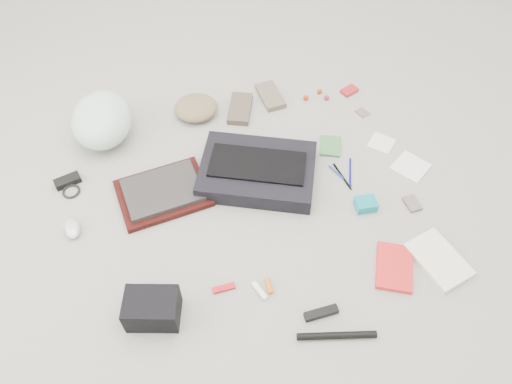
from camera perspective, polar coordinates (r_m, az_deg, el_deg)
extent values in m
plane|color=gray|center=(2.12, 0.00, -0.83)|extent=(4.00, 4.00, 0.00)
cube|color=black|center=(2.16, 0.16, 2.39)|extent=(0.58, 0.50, 0.08)
cube|color=black|center=(2.13, 0.16, 3.19)|extent=(0.45, 0.32, 0.01)
cube|color=black|center=(2.16, -10.56, -0.14)|extent=(0.41, 0.34, 0.03)
cube|color=black|center=(2.14, -10.65, 0.24)|extent=(0.35, 0.28, 0.02)
ellipsoid|color=white|center=(2.40, -17.21, 7.87)|extent=(0.31, 0.37, 0.20)
ellipsoid|color=#776549|center=(2.46, -6.89, 9.54)|extent=(0.24, 0.23, 0.07)
cube|color=brown|center=(2.48, -1.83, 9.50)|extent=(0.16, 0.23, 0.03)
cube|color=#695F4F|center=(2.55, 1.64, 10.93)|extent=(0.12, 0.20, 0.03)
cube|color=black|center=(2.31, -20.73, 1.20)|extent=(0.12, 0.08, 0.03)
torus|color=black|center=(2.28, -20.37, 0.07)|extent=(0.09, 0.09, 0.01)
ellipsoid|color=silver|center=(2.14, -20.26, -3.95)|extent=(0.07, 0.11, 0.04)
cube|color=black|center=(1.83, -11.77, -12.92)|extent=(0.21, 0.17, 0.12)
cube|color=#B90D1A|center=(1.90, -3.70, -10.91)|extent=(0.09, 0.03, 0.01)
cylinder|color=white|center=(1.88, 0.43, -11.21)|extent=(0.05, 0.08, 0.02)
cylinder|color=#CF6115|center=(1.90, 1.47, -10.62)|extent=(0.02, 0.07, 0.02)
cube|color=black|center=(1.86, 7.45, -13.55)|extent=(0.13, 0.04, 0.03)
cylinder|color=black|center=(1.83, 9.21, -15.89)|extent=(0.28, 0.08, 0.03)
cube|color=red|center=(2.00, 15.51, -8.27)|extent=(0.20, 0.24, 0.02)
cube|color=silver|center=(2.07, 20.14, -7.28)|extent=(0.22, 0.27, 0.02)
cube|color=#3A7240|center=(2.33, 8.49, 5.22)|extent=(0.13, 0.15, 0.01)
cylinder|color=#23349E|center=(2.23, 9.60, 1.85)|extent=(0.07, 0.14, 0.01)
cylinder|color=black|center=(2.23, 9.84, 1.77)|extent=(0.04, 0.16, 0.01)
cylinder|color=#080A66|center=(2.25, 10.71, 2.28)|extent=(0.06, 0.15, 0.01)
cube|color=#0E889A|center=(2.13, 12.43, -1.37)|extent=(0.09, 0.07, 0.04)
cube|color=#725B64|center=(2.20, 17.41, -1.27)|extent=(0.06, 0.08, 0.01)
cube|color=silver|center=(2.40, 14.15, 5.44)|extent=(0.15, 0.15, 0.01)
cube|color=white|center=(2.33, 17.26, 2.78)|extent=(0.19, 0.19, 0.01)
sphere|color=red|center=(2.55, 5.73, 10.67)|extent=(0.03, 0.03, 0.03)
sphere|color=#AE290E|center=(2.59, 7.28, 11.34)|extent=(0.03, 0.03, 0.02)
sphere|color=maroon|center=(2.56, 8.05, 10.62)|extent=(0.03, 0.03, 0.02)
cube|color=#AA1E24|center=(2.63, 10.61, 11.32)|extent=(0.10, 0.08, 0.02)
cube|color=#785663|center=(2.53, 12.07, 8.86)|extent=(0.07, 0.08, 0.00)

